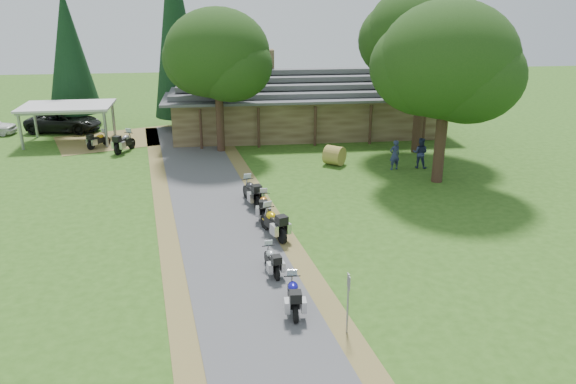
{
  "coord_description": "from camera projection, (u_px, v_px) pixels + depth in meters",
  "views": [
    {
      "loc": [
        -0.56,
        -18.83,
        10.38
      ],
      "look_at": [
        2.38,
        5.51,
        1.6
      ],
      "focal_mm": 35.0,
      "sensor_mm": 36.0,
      "label": 1
    }
  ],
  "objects": [
    {
      "name": "oak_driveway",
      "position": [
        446.0,
        85.0,
        30.63
      ],
      "size": [
        7.5,
        7.5,
        11.15
      ],
      "primitive_type": null,
      "color": "#17350F",
      "rests_on": "ground"
    },
    {
      "name": "hay_bale",
      "position": [
        334.0,
        155.0,
        35.47
      ],
      "size": [
        1.62,
        1.63,
        1.2
      ],
      "primitive_type": "cylinder",
      "rotation": [
        1.57,
        0.0,
        0.89
      ],
      "color": "olive",
      "rests_on": "ground"
    },
    {
      "name": "motorcycle_carport_b",
      "position": [
        124.0,
        141.0,
        38.32
      ],
      "size": [
        1.49,
        2.22,
        1.45
      ],
      "primitive_type": null,
      "rotation": [
        0.0,
        0.0,
        1.15
      ],
      "color": "gray",
      "rests_on": "ground"
    },
    {
      "name": "cedar_far",
      "position": [
        70.0,
        58.0,
        44.49
      ],
      "size": [
        4.12,
        4.12,
        10.81
      ],
      "primitive_type": "cone",
      "color": "black",
      "rests_on": "ground"
    },
    {
      "name": "carport",
      "position": [
        69.0,
        123.0,
        40.6
      ],
      "size": [
        6.38,
        4.32,
        2.73
      ],
      "primitive_type": null,
      "rotation": [
        0.0,
        0.0,
        0.02
      ],
      "color": "silver",
      "rests_on": "ground"
    },
    {
      "name": "motorcycle_row_e",
      "position": [
        251.0,
        191.0,
        28.87
      ],
      "size": [
        1.23,
        2.2,
        1.43
      ],
      "primitive_type": null,
      "rotation": [
        0.0,
        0.0,
        1.85
      ],
      "color": "black",
      "rests_on": "ground"
    },
    {
      "name": "motorcycle_row_a",
      "position": [
        294.0,
        294.0,
        19.16
      ],
      "size": [
        0.68,
        1.88,
        1.27
      ],
      "primitive_type": null,
      "rotation": [
        0.0,
        0.0,
        1.53
      ],
      "color": "#120F90",
      "rests_on": "ground"
    },
    {
      "name": "sign_post",
      "position": [
        348.0,
        304.0,
        17.71
      ],
      "size": [
        0.38,
        0.06,
        2.12
      ],
      "primitive_type": null,
      "color": "gray",
      "rests_on": "ground"
    },
    {
      "name": "motorcycle_row_b",
      "position": [
        272.0,
        259.0,
        21.79
      ],
      "size": [
        0.84,
        1.75,
        1.15
      ],
      "primitive_type": null,
      "rotation": [
        0.0,
        0.0,
        1.75
      ],
      "color": "#9DA0A4",
      "rests_on": "ground"
    },
    {
      "name": "motorcycle_row_c",
      "position": [
        273.0,
        221.0,
        24.98
      ],
      "size": [
        1.38,
        2.22,
        1.45
      ],
      "primitive_type": null,
      "rotation": [
        0.0,
        0.0,
        1.93
      ],
      "color": "#C99F07",
      "rests_on": "ground"
    },
    {
      "name": "person_b",
      "position": [
        420.0,
        150.0,
        34.66
      ],
      "size": [
        0.78,
        0.71,
        2.24
      ],
      "primitive_type": "imported",
      "rotation": [
        0.0,
        0.0,
        2.64
      ],
      "color": "navy",
      "rests_on": "ground"
    },
    {
      "name": "oak_lodge_right",
      "position": [
        423.0,
        57.0,
        36.42
      ],
      "size": [
        7.55,
        7.55,
        12.67
      ],
      "primitive_type": null,
      "color": "#17350F",
      "rests_on": "ground"
    },
    {
      "name": "driveway",
      "position": [
        228.0,
        240.0,
        24.84
      ],
      "size": [
        51.95,
        51.95,
        0.0
      ],
      "primitive_type": "plane",
      "rotation": [
        0.0,
        0.0,
        0.14
      ],
      "color": "#4D4D50",
      "rests_on": "ground"
    },
    {
      "name": "person_a",
      "position": [
        395.0,
        152.0,
        34.32
      ],
      "size": [
        0.71,
        0.58,
        2.19
      ],
      "primitive_type": "imported",
      "rotation": [
        0.0,
        0.0,
        3.37
      ],
      "color": "navy",
      "rests_on": "ground"
    },
    {
      "name": "oak_lodge_left",
      "position": [
        218.0,
        73.0,
        36.88
      ],
      "size": [
        6.86,
        6.86,
        10.65
      ],
      "primitive_type": null,
      "color": "#17350F",
      "rests_on": "ground"
    },
    {
      "name": "motorcycle_row_d",
      "position": [
        264.0,
        205.0,
        27.1
      ],
      "size": [
        0.79,
        1.95,
        1.3
      ],
      "primitive_type": null,
      "rotation": [
        0.0,
        0.0,
        1.48
      ],
      "color": "orange",
      "rests_on": "ground"
    },
    {
      "name": "motorcycle_carport_a",
      "position": [
        98.0,
        139.0,
        39.35
      ],
      "size": [
        1.53,
        1.76,
        1.21
      ],
      "primitive_type": null,
      "rotation": [
        0.0,
        0.0,
        0.92
      ],
      "color": "#F0A71B",
      "rests_on": "ground"
    },
    {
      "name": "lodge",
      "position": [
        306.0,
        100.0,
        43.44
      ],
      "size": [
        21.4,
        9.4,
        4.9
      ],
      "primitive_type": null,
      "color": "brown",
      "rests_on": "ground"
    },
    {
      "name": "car_dark_suv",
      "position": [
        63.0,
        117.0,
        43.65
      ],
      "size": [
        3.58,
        6.47,
        2.34
      ],
      "primitive_type": "imported",
      "rotation": [
        0.0,
        0.0,
        1.4
      ],
      "color": "black",
      "rests_on": "ground"
    },
    {
      "name": "ground",
      "position": [
        243.0,
        283.0,
        21.16
      ],
      "size": [
        120.0,
        120.0,
        0.0
      ],
      "primitive_type": "plane",
      "color": "#2D5417",
      "rests_on": "ground"
    },
    {
      "name": "cedar_near",
      "position": [
        176.0,
        34.0,
        42.7
      ],
      "size": [
        3.97,
        3.97,
        14.58
      ],
      "primitive_type": "cone",
      "color": "black",
      "rests_on": "ground"
    }
  ]
}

